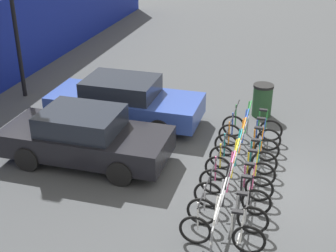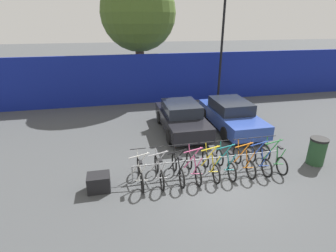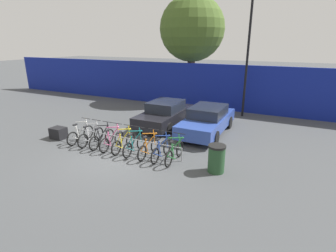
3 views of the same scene
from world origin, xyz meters
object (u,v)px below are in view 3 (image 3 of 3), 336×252
object	(u,v)px
bicycle_yellow	(124,143)
lamp_post	(248,47)
bicycle_orange	(149,148)
tree_behind_hoarding	(192,29)
car_black	(165,114)
bicycle_blue	(161,150)
cargo_crate	(58,133)
bicycle_pink	(112,140)
bicycle_teal	(134,145)
bicycle_black	(102,139)
trash_bin	(216,159)
car_blue	(207,120)
bike_rack	(125,139)
bicycle_white	(81,134)
bicycle_green	(175,153)
bicycle_silver	(91,136)

from	to	relation	value
bicycle_yellow	lamp_post	xyz separation A→B (m)	(3.51, 7.97, 3.84)
bicycle_orange	tree_behind_hoarding	distance (m)	12.13
car_black	tree_behind_hoarding	xyz separation A→B (m)	(-1.15, 6.79, 4.71)
bicycle_blue	cargo_crate	bearing A→B (deg)	177.85
bicycle_pink	tree_behind_hoarding	world-z (taller)	tree_behind_hoarding
bicycle_yellow	bicycle_teal	distance (m)	0.55
bicycle_black	trash_bin	distance (m)	5.30
bicycle_yellow	cargo_crate	bearing A→B (deg)	-177.24
car_blue	tree_behind_hoarding	world-z (taller)	tree_behind_hoarding
bike_rack	car_black	bearing A→B (deg)	89.78
car_blue	tree_behind_hoarding	size ratio (longest dim) A/B	0.58
bicycle_white	trash_bin	world-z (taller)	bicycle_white
bicycle_blue	lamp_post	distance (m)	9.01
bicycle_green	bicycle_yellow	bearing A→B (deg)	176.20
bike_rack	cargo_crate	size ratio (longest dim) A/B	7.71
lamp_post	trash_bin	bearing A→B (deg)	-85.67
bicycle_yellow	bicycle_green	size ratio (longest dim) A/B	1.00
lamp_post	trash_bin	world-z (taller)	lamp_post
car_black	car_blue	xyz separation A→B (m)	(2.49, -0.12, 0.00)
bicycle_white	bicycle_yellow	bearing A→B (deg)	-1.83
bike_rack	bicycle_green	distance (m)	2.44
bicycle_silver	bicycle_blue	world-z (taller)	same
bike_rack	bicycle_blue	xyz separation A→B (m)	(1.84, -0.15, -0.13)
bicycle_white	bicycle_green	xyz separation A→B (m)	(4.86, 0.00, 0.00)
cargo_crate	bicycle_silver	bearing A→B (deg)	3.53
bicycle_white	bicycle_black	xyz separation A→B (m)	(1.27, 0.00, 0.00)
bike_rack	cargo_crate	bearing A→B (deg)	-175.89
bike_rack	bicycle_pink	bearing A→B (deg)	-166.24
bicycle_yellow	bicycle_orange	xyz separation A→B (m)	(1.25, 0.00, 0.00)
bicycle_green	bicycle_white	bearing A→B (deg)	176.20
bicycle_black	cargo_crate	distance (m)	2.60
bicycle_silver	bicycle_blue	size ratio (longest dim) A/B	1.00
car_blue	tree_behind_hoarding	distance (m)	9.12
bicycle_green	bicycle_blue	bearing A→B (deg)	176.20
car_blue	bicycle_white	bearing A→B (deg)	-141.92
bike_rack	car_blue	distance (m)	4.48
bicycle_blue	car_blue	size ratio (longest dim) A/B	0.37
bicycle_black	tree_behind_hoarding	xyz separation A→B (m)	(0.02, 10.77, 5.03)
bicycle_orange	car_black	distance (m)	4.19
bike_rack	bicycle_yellow	world-z (taller)	bicycle_yellow
bicycle_white	bicycle_blue	bearing A→B (deg)	-1.83
bicycle_teal	tree_behind_hoarding	xyz separation A→B (m)	(-1.70, 10.77, 5.03)
bicycle_silver	bicycle_yellow	bearing A→B (deg)	-0.53
bicycle_silver	bicycle_green	world-z (taller)	same
bicycle_pink	bicycle_blue	size ratio (longest dim) A/B	1.00
bicycle_silver	trash_bin	bearing A→B (deg)	-1.55
bicycle_white	bicycle_teal	distance (m)	3.00
bike_rack	bicycle_blue	world-z (taller)	bicycle_blue
bicycle_pink	tree_behind_hoarding	xyz separation A→B (m)	(-0.53, 10.77, 5.03)
bicycle_silver	car_black	size ratio (longest dim) A/B	0.40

